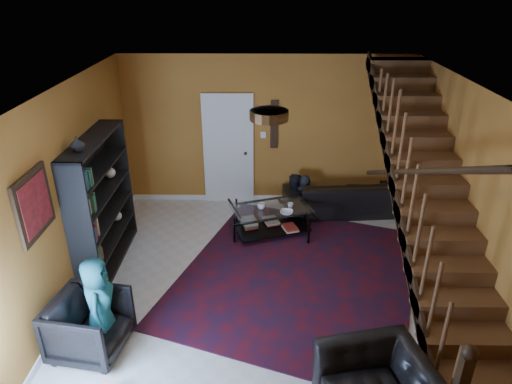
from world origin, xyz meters
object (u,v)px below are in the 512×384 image
armchair_left (90,326)px  coffee_table (271,219)px  bookshelf (103,205)px  sofa (343,196)px

armchair_left → coffee_table: (2.14, 2.73, -0.08)m
bookshelf → armchair_left: 1.99m
sofa → armchair_left: 4.98m
sofa → armchair_left: bearing=40.4°
sofa → coffee_table: sofa is taller
bookshelf → armchair_left: size_ratio=2.48×
sofa → bookshelf: bearing=18.7°
sofa → coffee_table: bearing=26.6°
sofa → armchair_left: size_ratio=2.66×
sofa → coffee_table: 1.57m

